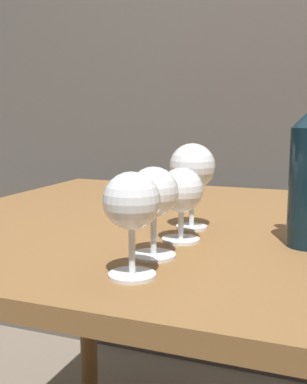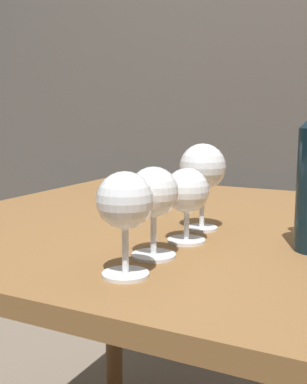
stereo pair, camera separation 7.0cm
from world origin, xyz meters
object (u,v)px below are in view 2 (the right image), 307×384
object	(u,v)px
wine_glass_chardonnay	(203,168)
wine_glass_merlot	(187,192)
wine_glass_cabernet	(125,203)
wine_glass_port	(154,195)

from	to	relation	value
wine_glass_chardonnay	wine_glass_merlot	bearing A→B (deg)	-84.25
wine_glass_chardonnay	wine_glass_cabernet	bearing A→B (deg)	-88.93
wine_glass_merlot	wine_glass_chardonnay	size ratio (longest dim) A/B	0.78
wine_glass_cabernet	wine_glass_merlot	distance (m)	0.19
wine_glass_port	wine_glass_merlot	size ratio (longest dim) A/B	1.10
wine_glass_port	wine_glass_chardonnay	world-z (taller)	wine_glass_chardonnay
wine_glass_port	wine_glass_merlot	distance (m)	0.10
wine_glass_cabernet	wine_glass_merlot	size ratio (longest dim) A/B	1.12
wine_glass_port	wine_glass_chardonnay	size ratio (longest dim) A/B	0.85
wine_glass_port	wine_glass_merlot	world-z (taller)	wine_glass_port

